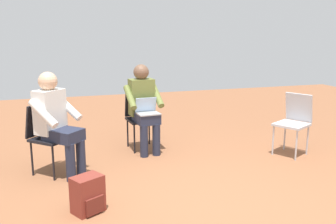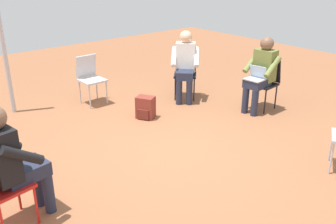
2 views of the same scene
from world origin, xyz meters
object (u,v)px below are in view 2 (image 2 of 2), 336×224
Objects in this scene: chair_east at (266,80)px; person_with_laptop at (261,71)px; person_in_black at (12,158)px; chair_north at (90,76)px; person_in_white at (185,62)px; backpack_near_laptop_user at (146,109)px; chair_northeast at (185,71)px.

chair_east is 0.69× the size of person_with_laptop.
chair_east is at bearing 85.45° from person_in_black.
person_with_laptop reaches higher than chair_north.
chair_north is 0.69× the size of person_with_laptop.
person_in_white reaches higher than chair_north.
backpack_near_laptop_user is at bearing 55.16° from person_with_laptop.
chair_east is 2.09m from backpack_near_laptop_user.
chair_north is at bearing 105.26° from backpack_near_laptop_user.
chair_north is 1.00× the size of chair_northeast.
chair_east is at bearing -90.00° from person_with_laptop.
person_in_white is at bearing 28.01° from chair_east.
person_with_laptop is at bearing 90.00° from chair_east.
person_in_black is at bearing 47.91° from chair_north.
chair_northeast is at bearing 21.59° from chair_east.
chair_northeast reaches higher than backpack_near_laptop_user.
person_in_white is (-0.77, 1.18, 0.20)m from chair_east.
backpack_near_laptop_user is at bearing 57.85° from chair_east.
chair_east is at bearing 167.48° from person_in_white.
chair_northeast is 1.42m from person_with_laptop.
person_with_laptop is 1.00× the size of person_in_black.
person_with_laptop is at bearing 161.05° from person_in_white.
backpack_near_laptop_user is at bearing 108.28° from person_in_black.
person_in_black is (-2.16, -2.46, 0.20)m from chair_north.
chair_east is at bearing -27.23° from backpack_near_laptop_user.
person_in_black is (-3.67, -1.63, 0.20)m from chair_northeast.
person_in_black reaches higher than chair_east.
chair_northeast is 2.36× the size of backpack_near_laptop_user.
chair_northeast is 0.69× the size of person_in_white.
person_with_laptop is at bearing 132.13° from chair_north.
backpack_near_laptop_user is (0.32, -1.18, -0.34)m from chair_north.
person_with_laptop is at bearing 85.43° from person_in_black.
chair_northeast is at bearing 16.71° from backpack_near_laptop_user.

